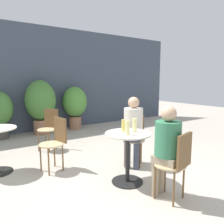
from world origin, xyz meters
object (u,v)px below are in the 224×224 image
at_px(cafe_table_near, 128,149).
at_px(seated_person_0, 167,144).
at_px(beer_glass_0, 128,128).
at_px(potted_plant_2, 75,104).
at_px(bistro_chair_1, 134,135).
at_px(bistro_chair_0, 177,160).
at_px(bistro_chair_2, 49,125).
at_px(potted_plant_1, 41,103).
at_px(beer_glass_1, 135,125).
at_px(bistro_chair_3, 56,139).
at_px(seated_person_1, 133,126).
at_px(beer_glass_2, 123,125).

relative_size(cafe_table_near, seated_person_0, 0.63).
bearing_deg(beer_glass_0, seated_person_0, -66.68).
bearing_deg(cafe_table_near, potted_plant_2, 77.00).
bearing_deg(bistro_chair_1, potted_plant_2, 131.01).
xyz_separation_m(bistro_chair_0, seated_person_0, (-0.03, 0.14, 0.18)).
bearing_deg(seated_person_0, beer_glass_0, -80.17).
xyz_separation_m(bistro_chair_2, potted_plant_1, (0.25, 1.47, 0.34)).
relative_size(bistro_chair_1, bistro_chair_2, 1.00).
bearing_deg(beer_glass_0, beer_glass_1, 23.34).
height_order(cafe_table_near, bistro_chair_1, bistro_chair_1).
distance_m(bistro_chair_3, seated_person_0, 1.82).
relative_size(bistro_chair_3, seated_person_1, 0.72).
bearing_deg(bistro_chair_2, beer_glass_1, -24.05).
xyz_separation_m(bistro_chair_0, beer_glass_0, (-0.25, 0.64, 0.30)).
height_order(bistro_chair_2, beer_glass_0, beer_glass_0).
xyz_separation_m(cafe_table_near, seated_person_1, (0.44, 0.42, 0.21)).
bearing_deg(potted_plant_1, cafe_table_near, -87.19).
xyz_separation_m(seated_person_1, potted_plant_2, (0.41, 3.24, 0.05)).
height_order(bistro_chair_1, potted_plant_1, potted_plant_1).
bearing_deg(cafe_table_near, potted_plant_1, 92.81).
height_order(seated_person_0, potted_plant_1, potted_plant_1).
bearing_deg(beer_glass_1, cafe_table_near, 176.69).
bearing_deg(cafe_table_near, seated_person_0, -76.51).
height_order(bistro_chair_0, bistro_chair_3, same).
relative_size(beer_glass_2, potted_plant_1, 0.12).
xyz_separation_m(bistro_chair_1, beer_glass_0, (-0.62, -0.60, 0.30)).
relative_size(bistro_chair_2, beer_glass_0, 4.49).
relative_size(cafe_table_near, bistro_chair_3, 0.85).
relative_size(seated_person_1, beer_glass_2, 6.84).
distance_m(bistro_chair_2, seated_person_1, 1.95).
xyz_separation_m(cafe_table_near, seated_person_0, (0.14, -0.59, 0.20)).
relative_size(bistro_chair_3, beer_glass_0, 4.49).
height_order(bistro_chair_1, bistro_chair_3, same).
bearing_deg(beer_glass_0, bistro_chair_0, -68.71).
distance_m(bistro_chair_0, bistro_chair_1, 1.29).
xyz_separation_m(bistro_chair_3, beer_glass_2, (0.70, -0.90, 0.30)).
distance_m(seated_person_0, beer_glass_0, 0.56).
bearing_deg(cafe_table_near, bistro_chair_1, 43.49).
height_order(seated_person_0, beer_glass_1, seated_person_0).
bearing_deg(potted_plant_2, cafe_table_near, -103.00).
relative_size(bistro_chair_1, beer_glass_1, 4.38).
bearing_deg(seated_person_1, potted_plant_2, 129.38).
bearing_deg(seated_person_1, bistro_chair_3, -161.55).
xyz_separation_m(seated_person_1, beer_glass_0, (-0.51, -0.51, 0.11)).
distance_m(cafe_table_near, beer_glass_2, 0.34).
height_order(bistro_chair_0, beer_glass_0, beer_glass_0).
height_order(cafe_table_near, beer_glass_1, beer_glass_1).
bearing_deg(beer_glass_2, beer_glass_0, -111.64).
bearing_deg(seated_person_1, bistro_chair_2, 163.19).
bearing_deg(beer_glass_0, cafe_table_near, 50.00).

